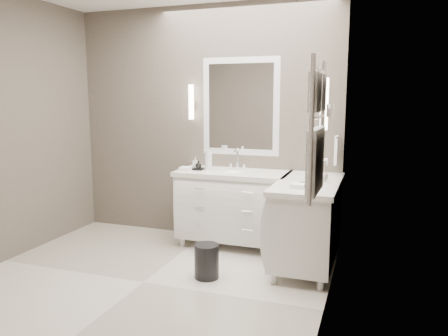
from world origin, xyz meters
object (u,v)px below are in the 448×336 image
(towel_ladder, at_px, (316,137))
(waste_bin, at_px, (207,261))
(vanity_back, at_px, (233,203))
(vanity_right, at_px, (307,218))

(towel_ladder, height_order, waste_bin, towel_ladder)
(towel_ladder, bearing_deg, vanity_back, 124.10)
(vanity_right, height_order, towel_ladder, towel_ladder)
(vanity_back, distance_m, waste_bin, 0.99)
(vanity_back, relative_size, towel_ladder, 1.38)
(vanity_back, relative_size, waste_bin, 3.90)
(vanity_right, bearing_deg, vanity_back, 159.62)
(vanity_back, height_order, vanity_right, same)
(vanity_right, xyz_separation_m, waste_bin, (-0.82, -0.61, -0.33))
(vanity_back, xyz_separation_m, vanity_right, (0.88, -0.33, 0.00))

